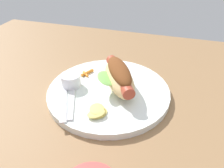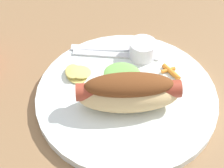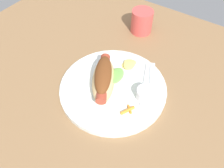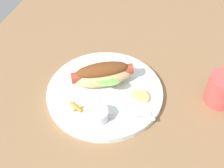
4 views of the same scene
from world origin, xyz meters
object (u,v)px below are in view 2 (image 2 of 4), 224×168
object	(u,v)px
hot_dog	(128,91)
sauce_ramekin	(143,50)
plate	(126,96)
carrot_garnish	(170,71)
fork	(114,55)
chips_pile	(77,73)
knife	(108,48)

from	to	relation	value
hot_dog	sauce_ramekin	size ratio (longest dim) A/B	3.46
plate	carrot_garnish	size ratio (longest dim) A/B	7.59
plate	hot_dog	size ratio (longest dim) A/B	1.79
fork	chips_pile	distance (cm)	8.05
sauce_ramekin	carrot_garnish	bearing A→B (deg)	75.27
fork	carrot_garnish	xyz separation A→B (cm)	(-0.73, 10.67, 0.18)
hot_dog	chips_pile	xyz separation A→B (cm)	(-1.75, -10.55, -2.65)
plate	knife	size ratio (longest dim) A/B	2.19
hot_dog	fork	distance (cm)	12.07
chips_pile	carrot_garnish	distance (cm)	16.09
sauce_ramekin	carrot_garnish	distance (cm)	6.38
hot_dog	carrot_garnish	distance (cm)	10.79
fork	knife	distance (cm)	2.20
knife	chips_pile	size ratio (longest dim) A/B	2.33
hot_dog	sauce_ramekin	bearing A→B (deg)	72.61
sauce_ramekin	fork	xyz separation A→B (cm)	(2.32, -4.61, -1.40)
carrot_garnish	plate	bearing A→B (deg)	-31.25
knife	sauce_ramekin	bearing A→B (deg)	-16.55
plate	sauce_ramekin	size ratio (longest dim) A/B	6.20
plate	sauce_ramekin	distance (cm)	9.65
plate	sauce_ramekin	xyz separation A→B (cm)	(-9.24, -1.42, 2.40)
knife	hot_dog	bearing A→B (deg)	-74.84
fork	hot_dog	bearing A→B (deg)	-73.41
hot_dog	fork	xyz separation A→B (cm)	(-9.10, -7.31, -3.07)
knife	carrot_garnish	world-z (taller)	carrot_garnish
chips_pile	carrot_garnish	xyz separation A→B (cm)	(-8.09, 13.90, -0.24)
plate	hot_dog	bearing A→B (deg)	30.40
sauce_ramekin	carrot_garnish	world-z (taller)	sauce_ramekin
plate	carrot_garnish	xyz separation A→B (cm)	(-7.64, 4.64, 1.18)
knife	chips_pile	distance (cm)	8.67
plate	knife	world-z (taller)	knife
hot_dog	knife	size ratio (longest dim) A/B	1.22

